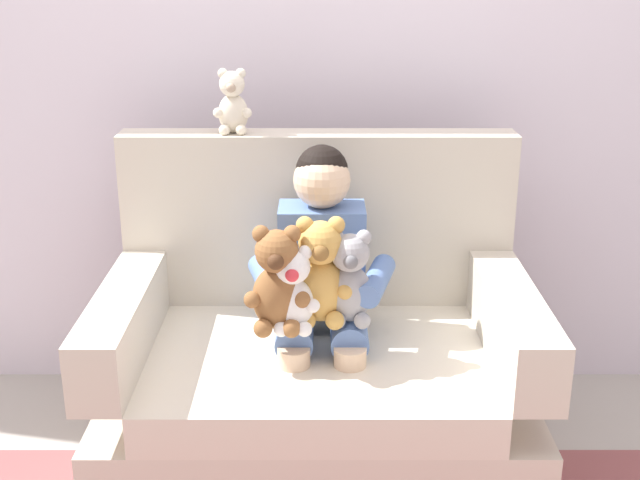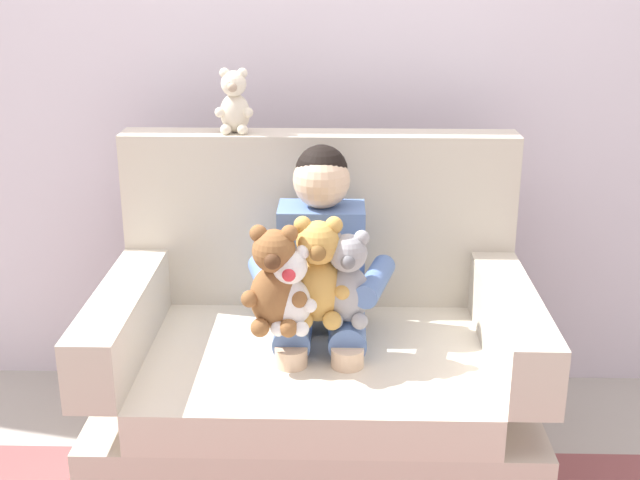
% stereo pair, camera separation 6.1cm
% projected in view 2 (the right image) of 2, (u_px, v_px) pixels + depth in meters
% --- Properties ---
extents(ground_plane, '(8.00, 8.00, 0.00)m').
position_uv_depth(ground_plane, '(316.00, 469.00, 2.63)').
color(ground_plane, '#ADA89E').
extents(back_wall, '(6.00, 0.10, 2.60)m').
position_uv_depth(back_wall, '(322.00, 30.00, 2.83)').
color(back_wall, silver).
rests_on(back_wall, ground).
extents(armchair, '(1.27, 0.84, 1.01)m').
position_uv_depth(armchair, '(317.00, 372.00, 2.56)').
color(armchair, beige).
rests_on(armchair, ground).
extents(seated_child, '(0.45, 0.39, 0.82)m').
position_uv_depth(seated_child, '(321.00, 272.00, 2.46)').
color(seated_child, '#597AB7').
rests_on(seated_child, armchair).
extents(plush_grey, '(0.17, 0.14, 0.28)m').
position_uv_depth(plush_grey, '(348.00, 280.00, 2.33)').
color(plush_grey, '#9E9EA3').
rests_on(plush_grey, armchair).
extents(plush_honey, '(0.19, 0.15, 0.32)m').
position_uv_depth(plush_honey, '(318.00, 274.00, 2.32)').
color(plush_honey, gold).
rests_on(plush_honey, armchair).
extents(plush_white, '(0.15, 0.12, 0.25)m').
position_uv_depth(plush_white, '(290.00, 291.00, 2.28)').
color(plush_white, white).
rests_on(plush_white, armchair).
extents(plush_brown, '(0.18, 0.15, 0.31)m').
position_uv_depth(plush_brown, '(275.00, 282.00, 2.28)').
color(plush_brown, brown).
rests_on(plush_brown, armchair).
extents(plush_cream_on_backrest, '(0.12, 0.10, 0.20)m').
position_uv_depth(plush_cream_on_backrest, '(234.00, 103.00, 2.59)').
color(plush_cream_on_backrest, silver).
rests_on(plush_cream_on_backrest, armchair).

